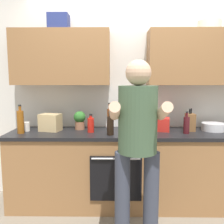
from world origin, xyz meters
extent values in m
plane|color=#756B5B|center=(0.00, 0.00, 0.00)|extent=(12.00, 12.00, 0.00)
cube|color=silver|center=(0.00, 0.36, 1.25)|extent=(4.00, 0.06, 2.50)
cube|color=olive|center=(-0.82, 0.17, 1.77)|extent=(1.17, 0.32, 0.65)
cube|color=olive|center=(0.82, 0.17, 1.77)|extent=(1.17, 0.32, 0.65)
cylinder|color=silver|center=(0.94, 0.17, 2.15)|extent=(0.27, 0.27, 0.10)
cube|color=navy|center=(-0.83, 0.17, 2.19)|extent=(0.24, 0.20, 0.18)
cube|color=olive|center=(0.00, 0.00, 0.43)|extent=(2.80, 0.60, 0.86)
cube|color=black|center=(0.00, 0.00, 0.88)|extent=(2.84, 0.64, 0.04)
cube|color=black|center=(-0.16, -0.31, 0.45)|extent=(0.56, 0.02, 0.50)
cylinder|color=silver|center=(-0.16, -0.33, 0.68)|extent=(0.52, 0.02, 0.02)
cylinder|color=#383D4C|center=(-0.10, -0.75, 0.44)|extent=(0.14, 0.14, 0.88)
cylinder|color=#383D4C|center=(0.16, -0.75, 0.44)|extent=(0.14, 0.14, 0.88)
cylinder|color=#3F593F|center=(0.03, -0.75, 1.17)|extent=(0.34, 0.34, 0.58)
sphere|color=#D8AD8C|center=(0.03, -0.75, 1.57)|extent=(0.22, 0.22, 0.22)
cylinder|color=#D8AD8C|center=(-0.17, -0.87, 1.26)|extent=(0.09, 0.31, 0.19)
cylinder|color=#D8AD8C|center=(0.23, -0.87, 1.26)|extent=(0.09, 0.31, 0.19)
cylinder|color=silver|center=(0.23, -0.10, 1.02)|extent=(0.05, 0.05, 0.23)
cylinder|color=silver|center=(0.23, -0.10, 1.15)|extent=(0.03, 0.03, 0.04)
cylinder|color=black|center=(0.23, -0.10, 1.18)|extent=(0.03, 0.03, 0.01)
cylinder|color=#471419|center=(0.65, -0.08, 1.00)|extent=(0.07, 0.07, 0.19)
cylinder|color=#471419|center=(0.65, -0.08, 1.12)|extent=(0.02, 0.02, 0.05)
cylinder|color=black|center=(0.65, -0.08, 1.15)|extent=(0.03, 0.03, 0.01)
cylinder|color=red|center=(-0.45, -0.02, 0.98)|extent=(0.08, 0.08, 0.17)
cylinder|color=red|center=(-0.45, -0.02, 1.08)|extent=(0.03, 0.03, 0.03)
cylinder|color=black|center=(-0.45, -0.02, 1.11)|extent=(0.04, 0.04, 0.02)
cylinder|color=black|center=(-0.22, -0.17, 1.00)|extent=(0.08, 0.08, 0.21)
cylinder|color=black|center=(-0.22, -0.17, 1.13)|extent=(0.04, 0.04, 0.04)
cylinder|color=black|center=(-0.22, -0.17, 1.16)|extent=(0.04, 0.04, 0.02)
cylinder|color=#8C4C14|center=(-1.25, -0.09, 1.03)|extent=(0.08, 0.08, 0.26)
cylinder|color=#8C4C14|center=(-1.25, -0.09, 1.19)|extent=(0.03, 0.03, 0.05)
cylinder|color=black|center=(-1.25, -0.09, 1.22)|extent=(0.04, 0.04, 0.02)
cylinder|color=brown|center=(-0.23, 0.06, 1.03)|extent=(0.06, 0.06, 0.27)
cylinder|color=brown|center=(-0.23, 0.06, 1.20)|extent=(0.03, 0.03, 0.06)
cylinder|color=black|center=(-0.23, 0.06, 1.23)|extent=(0.03, 0.03, 0.01)
cylinder|color=#33598C|center=(0.05, 0.19, 0.94)|extent=(0.08, 0.08, 0.09)
cylinder|color=slate|center=(-0.04, -0.03, 0.95)|extent=(0.08, 0.08, 0.09)
cylinder|color=white|center=(-1.22, 0.03, 0.95)|extent=(0.07, 0.07, 0.11)
cylinder|color=silver|center=(1.02, 0.09, 0.95)|extent=(0.27, 0.27, 0.09)
cube|color=brown|center=(0.74, 0.07, 1.00)|extent=(0.10, 0.14, 0.21)
cylinder|color=black|center=(0.72, 0.05, 1.14)|extent=(0.02, 0.02, 0.06)
cylinder|color=black|center=(0.75, 0.09, 1.14)|extent=(0.02, 0.02, 0.06)
cylinder|color=#9E6647|center=(-0.60, 0.14, 0.95)|extent=(0.12, 0.12, 0.10)
sphere|color=#2D6B28|center=(-0.60, 0.14, 1.06)|extent=(0.15, 0.15, 0.15)
cube|color=tan|center=(-0.94, 0.05, 1.00)|extent=(0.27, 0.22, 0.20)
cube|color=red|center=(0.36, 0.09, 0.98)|extent=(0.29, 0.25, 0.16)
camera|label=1|loc=(-0.16, -2.88, 1.52)|focal=39.79mm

